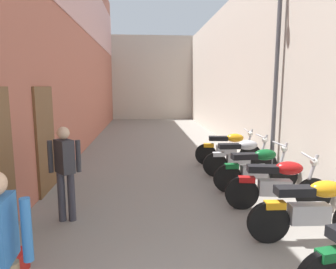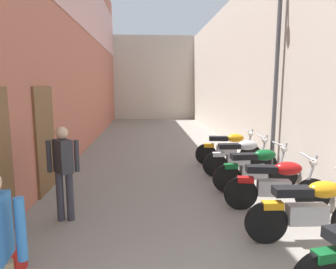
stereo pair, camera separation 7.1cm
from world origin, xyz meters
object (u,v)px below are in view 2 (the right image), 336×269
at_px(motorcycle_third, 311,209).
at_px(street_lamp, 273,61).
at_px(motorcycle_seventh, 229,148).
at_px(plastic_crate, 3,264).
at_px(motorcycle_sixth, 241,156).
at_px(motorcycle_fourth, 277,183).
at_px(motorcycle_fifth, 256,168).
at_px(pedestrian_mid_alley, 63,167).

xyz_separation_m(motorcycle_third, street_lamp, (0.70, 3.25, 2.30)).
bearing_deg(motorcycle_seventh, plastic_crate, -129.71).
bearing_deg(street_lamp, motorcycle_third, -102.17).
distance_m(motorcycle_third, street_lamp, 4.05).
relative_size(motorcycle_sixth, street_lamp, 0.39).
distance_m(motorcycle_third, motorcycle_seventh, 4.34).
xyz_separation_m(motorcycle_fourth, motorcycle_sixth, (0.00, 2.13, 0.00)).
relative_size(motorcycle_fifth, plastic_crate, 4.21).
distance_m(motorcycle_fourth, street_lamp, 3.21).
bearing_deg(motorcycle_fourth, motorcycle_sixth, 90.00).
bearing_deg(plastic_crate, motorcycle_sixth, 43.01).
xyz_separation_m(pedestrian_mid_alley, plastic_crate, (-0.36, -1.47, -0.78)).
bearing_deg(motorcycle_fourth, pedestrian_mid_alley, -177.80).
bearing_deg(motorcycle_third, motorcycle_fifth, 90.00).
xyz_separation_m(motorcycle_fifth, motorcycle_seventh, (-0.00, 2.17, 0.00)).
xyz_separation_m(pedestrian_mid_alley, street_lamp, (4.35, 2.26, 1.88)).
relative_size(pedestrian_mid_alley, street_lamp, 0.33).
bearing_deg(motorcycle_fifth, motorcycle_seventh, 90.00).
xyz_separation_m(motorcycle_sixth, street_lamp, (0.70, -0.00, 2.30)).
relative_size(motorcycle_seventh, street_lamp, 0.38).
relative_size(motorcycle_fifth, motorcycle_seventh, 1.00).
xyz_separation_m(motorcycle_sixth, motorcycle_seventh, (-0.00, 1.09, 0.00)).
height_order(motorcycle_third, motorcycle_seventh, same).
xyz_separation_m(motorcycle_sixth, plastic_crate, (-4.01, -3.74, -0.36)).
xyz_separation_m(plastic_crate, street_lamp, (4.71, 3.74, 2.66)).
xyz_separation_m(motorcycle_fourth, motorcycle_seventh, (0.00, 3.21, 0.00)).
xyz_separation_m(motorcycle_third, motorcycle_fourth, (-0.00, 1.13, 0.00)).
relative_size(motorcycle_fourth, plastic_crate, 4.18).
relative_size(motorcycle_sixth, pedestrian_mid_alley, 1.18).
distance_m(motorcycle_seventh, street_lamp, 2.64).
relative_size(motorcycle_third, motorcycle_fourth, 1.01).
bearing_deg(pedestrian_mid_alley, motorcycle_fifth, 17.89).
bearing_deg(pedestrian_mid_alley, plastic_crate, -103.60).
height_order(motorcycle_fifth, motorcycle_seventh, same).
relative_size(pedestrian_mid_alley, plastic_crate, 3.57).
xyz_separation_m(motorcycle_sixth, pedestrian_mid_alley, (-3.65, -2.27, 0.42)).
bearing_deg(motorcycle_fourth, motorcycle_third, -89.99).
xyz_separation_m(motorcycle_fifth, plastic_crate, (-4.01, -2.65, -0.36)).
distance_m(motorcycle_third, motorcycle_fifth, 2.17).
height_order(motorcycle_sixth, motorcycle_seventh, same).
bearing_deg(motorcycle_third, motorcycle_seventh, 90.00).
xyz_separation_m(motorcycle_third, plastic_crate, (-4.01, -0.48, -0.36)).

